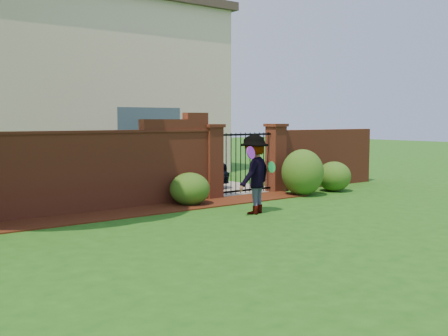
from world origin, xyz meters
TOP-DOWN VIEW (x-y plane):
  - ground at (0.00, 0.00)m, footprint 80.00×80.00m
  - mulch_bed at (-0.95, 3.34)m, footprint 11.10×1.08m
  - brick_wall at (-2.01, 4.00)m, footprint 8.70×0.31m
  - brick_wall_return at (6.60, 4.00)m, footprint 4.00×0.25m
  - pillar_left at (2.40, 4.00)m, footprint 0.50×0.50m
  - pillar_right at (4.60, 4.00)m, footprint 0.50×0.50m
  - iron_gate at (3.50, 4.00)m, footprint 1.78×0.03m
  - driveway at (3.50, 8.00)m, footprint 3.20×8.00m
  - house at (1.00, 12.00)m, footprint 12.40×6.40m
  - car at (3.18, 6.88)m, footprint 1.79×4.31m
  - shrub_left at (1.34, 3.43)m, footprint 0.94×0.94m
  - shrub_middle at (4.60, 2.97)m, footprint 1.11×1.11m
  - shrub_right at (5.90, 3.01)m, footprint 0.94×0.94m
  - man at (1.81, 1.66)m, footprint 1.24×0.99m
  - frisbee_purple at (1.49, 1.44)m, footprint 0.27×0.14m
  - frisbee_green at (2.18, 1.56)m, footprint 0.25×0.10m

SIDE VIEW (x-z plane):
  - ground at x=0.00m, z-range -0.01..0.00m
  - driveway at x=3.50m, z-range 0.00..0.01m
  - mulch_bed at x=-0.95m, z-range 0.00..0.03m
  - shrub_left at x=1.34m, z-range 0.00..0.77m
  - shrub_right at x=5.90m, z-range 0.00..0.83m
  - shrub_middle at x=4.60m, z-range 0.00..1.22m
  - car at x=3.18m, z-range 0.00..1.46m
  - man at x=1.81m, z-range 0.00..1.68m
  - brick_wall_return at x=6.60m, z-range 0.00..1.70m
  - iron_gate at x=3.50m, z-range 0.05..1.65m
  - brick_wall at x=-2.01m, z-range -0.15..2.01m
  - pillar_left at x=2.40m, z-range 0.02..1.90m
  - pillar_right at x=4.60m, z-range 0.02..1.90m
  - frisbee_green at x=2.18m, z-range 0.86..1.10m
  - frisbee_purple at x=1.49m, z-range 1.19..1.45m
  - house at x=1.00m, z-range 0.01..6.31m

